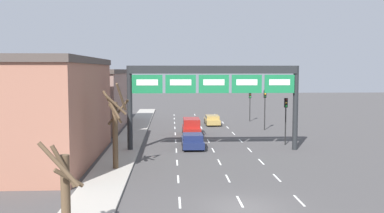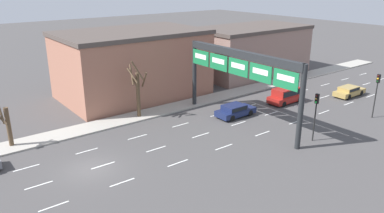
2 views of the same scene
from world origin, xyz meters
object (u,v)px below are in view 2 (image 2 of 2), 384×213
(tree_bare_second, at_px, (6,124))
(car_navy, at_px, (235,110))
(suv_red, at_px, (286,95))
(traffic_light_far_end, at_px, (377,87))
(traffic_light_near_gantry, at_px, (316,108))
(tree_bare_closest, at_px, (138,89))
(sign_gantry, at_px, (240,67))
(car_gold, at_px, (349,91))

(tree_bare_second, bearing_deg, car_navy, 73.24)
(suv_red, height_order, traffic_light_far_end, traffic_light_far_end)
(traffic_light_near_gantry, bearing_deg, car_navy, -171.98)
(traffic_light_far_end, distance_m, tree_bare_second, 36.24)
(traffic_light_near_gantry, relative_size, tree_bare_closest, 0.73)
(car_navy, xyz_separation_m, traffic_light_far_end, (9.22, 11.45, 2.68))
(car_navy, xyz_separation_m, tree_bare_closest, (-5.92, -8.47, 2.46))
(sign_gantry, bearing_deg, tree_bare_closest, -136.86)
(car_navy, height_order, tree_bare_closest, tree_bare_closest)
(sign_gantry, bearing_deg, suv_red, 99.25)
(traffic_light_near_gantry, height_order, tree_bare_second, traffic_light_near_gantry)
(sign_gantry, bearing_deg, car_navy, 144.89)
(traffic_light_far_end, height_order, tree_bare_closest, tree_bare_closest)
(traffic_light_far_end, bearing_deg, car_navy, -128.84)
(suv_red, xyz_separation_m, car_gold, (3.14, 8.46, -0.32))
(sign_gantry, xyz_separation_m, tree_bare_closest, (-7.70, -7.22, -2.83))
(car_navy, bearing_deg, traffic_light_far_end, 51.16)
(car_navy, relative_size, traffic_light_far_end, 0.93)
(car_gold, relative_size, tree_bare_second, 1.11)
(suv_red, height_order, car_gold, suv_red)
(tree_bare_closest, bearing_deg, car_navy, 55.05)
(car_navy, relative_size, suv_red, 0.94)
(tree_bare_closest, distance_m, tree_bare_second, 12.80)
(car_navy, height_order, traffic_light_far_end, traffic_light_far_end)
(traffic_light_far_end, bearing_deg, sign_gantry, -120.35)
(tree_bare_closest, bearing_deg, tree_bare_second, -92.11)
(car_navy, relative_size, tree_bare_second, 1.05)
(car_gold, distance_m, traffic_light_near_gantry, 16.49)
(sign_gantry, bearing_deg, traffic_light_far_end, 59.65)
(car_gold, bearing_deg, suv_red, -110.34)
(suv_red, bearing_deg, car_navy, -91.83)
(car_gold, relative_size, traffic_light_far_end, 0.98)
(suv_red, distance_m, tree_bare_closest, 17.83)
(tree_bare_second, bearing_deg, tree_bare_closest, 87.89)
(car_gold, bearing_deg, sign_gantry, -95.17)
(car_gold, height_order, tree_bare_closest, tree_bare_closest)
(sign_gantry, relative_size, tree_bare_second, 3.61)
(tree_bare_second, bearing_deg, traffic_light_far_end, 64.46)
(suv_red, distance_m, traffic_light_far_end, 9.86)
(car_navy, relative_size, traffic_light_near_gantry, 0.99)
(car_gold, xyz_separation_m, traffic_light_near_gantry, (5.59, -15.30, 2.54))
(suv_red, distance_m, tree_bare_second, 30.11)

